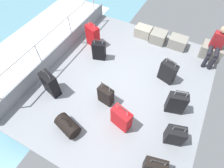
{
  "coord_description": "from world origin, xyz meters",
  "views": [
    {
      "loc": [
        1.14,
        -2.87,
        4.03
      ],
      "look_at": [
        -0.18,
        -0.36,
        0.25
      ],
      "focal_mm": 29.23,
      "sensor_mm": 36.0,
      "label": 1
    }
  ],
  "objects_px": {
    "suitcase_4": "(99,51)",
    "duffel_bag": "(68,126)",
    "suitcase_5": "(168,72)",
    "suitcase_1": "(175,135)",
    "suitcase_3": "(176,103)",
    "suitcase_8": "(93,36)",
    "cargo_crate_0": "(143,32)",
    "suitcase_6": "(155,167)",
    "cargo_crate_3": "(212,51)",
    "cargo_crate_2": "(178,42)",
    "suitcase_0": "(106,95)",
    "cargo_crate_1": "(158,37)",
    "passenger_seated": "(216,45)",
    "suitcase_7": "(121,118)",
    "suitcase_2": "(50,84)"
  },
  "relations": [
    {
      "from": "cargo_crate_0",
      "to": "suitcase_3",
      "type": "xyz_separation_m",
      "value": [
        1.75,
        -2.35,
        0.15
      ]
    },
    {
      "from": "cargo_crate_1",
      "to": "suitcase_0",
      "type": "relative_size",
      "value": 0.73
    },
    {
      "from": "suitcase_8",
      "to": "cargo_crate_0",
      "type": "bearing_deg",
      "value": 42.48
    },
    {
      "from": "cargo_crate_3",
      "to": "suitcase_2",
      "type": "height_order",
      "value": "suitcase_2"
    },
    {
      "from": "suitcase_1",
      "to": "suitcase_3",
      "type": "bearing_deg",
      "value": 104.92
    },
    {
      "from": "passenger_seated",
      "to": "suitcase_5",
      "type": "bearing_deg",
      "value": -124.4
    },
    {
      "from": "suitcase_2",
      "to": "suitcase_6",
      "type": "xyz_separation_m",
      "value": [
        3.01,
        -0.61,
        -0.07
      ]
    },
    {
      "from": "cargo_crate_0",
      "to": "suitcase_6",
      "type": "xyz_separation_m",
      "value": [
        1.78,
        -3.9,
        0.1
      ]
    },
    {
      "from": "suitcase_7",
      "to": "suitcase_8",
      "type": "height_order",
      "value": "suitcase_8"
    },
    {
      "from": "cargo_crate_0",
      "to": "suitcase_0",
      "type": "bearing_deg",
      "value": -86.94
    },
    {
      "from": "suitcase_8",
      "to": "suitcase_3",
      "type": "bearing_deg",
      "value": -21.45
    },
    {
      "from": "cargo_crate_0",
      "to": "suitcase_3",
      "type": "distance_m",
      "value": 2.93
    },
    {
      "from": "suitcase_1",
      "to": "suitcase_6",
      "type": "bearing_deg",
      "value": -101.87
    },
    {
      "from": "cargo_crate_1",
      "to": "suitcase_5",
      "type": "relative_size",
      "value": 0.7
    },
    {
      "from": "suitcase_5",
      "to": "suitcase_8",
      "type": "relative_size",
      "value": 0.86
    },
    {
      "from": "cargo_crate_3",
      "to": "suitcase_8",
      "type": "height_order",
      "value": "suitcase_8"
    },
    {
      "from": "passenger_seated",
      "to": "suitcase_8",
      "type": "xyz_separation_m",
      "value": [
        -3.47,
        -1.03,
        -0.24
      ]
    },
    {
      "from": "cargo_crate_1",
      "to": "cargo_crate_2",
      "type": "distance_m",
      "value": 0.64
    },
    {
      "from": "cargo_crate_1",
      "to": "suitcase_3",
      "type": "height_order",
      "value": "suitcase_3"
    },
    {
      "from": "cargo_crate_3",
      "to": "suitcase_1",
      "type": "bearing_deg",
      "value": -94.63
    },
    {
      "from": "suitcase_4",
      "to": "suitcase_6",
      "type": "relative_size",
      "value": 1.06
    },
    {
      "from": "cargo_crate_1",
      "to": "suitcase_1",
      "type": "distance_m",
      "value": 3.38
    },
    {
      "from": "cargo_crate_0",
      "to": "suitcase_4",
      "type": "height_order",
      "value": "suitcase_4"
    },
    {
      "from": "suitcase_2",
      "to": "suitcase_6",
      "type": "distance_m",
      "value": 3.08
    },
    {
      "from": "suitcase_4",
      "to": "duffel_bag",
      "type": "height_order",
      "value": "suitcase_4"
    },
    {
      "from": "cargo_crate_2",
      "to": "cargo_crate_1",
      "type": "bearing_deg",
      "value": -177.35
    },
    {
      "from": "suitcase_4",
      "to": "suitcase_7",
      "type": "distance_m",
      "value": 2.27
    },
    {
      "from": "suitcase_4",
      "to": "suitcase_1",
      "type": "bearing_deg",
      "value": -28.52
    },
    {
      "from": "suitcase_1",
      "to": "cargo_crate_1",
      "type": "bearing_deg",
      "value": 114.66
    },
    {
      "from": "cargo_crate_2",
      "to": "suitcase_5",
      "type": "relative_size",
      "value": 0.77
    },
    {
      "from": "passenger_seated",
      "to": "suitcase_4",
      "type": "bearing_deg",
      "value": -153.48
    },
    {
      "from": "suitcase_3",
      "to": "suitcase_5",
      "type": "relative_size",
      "value": 1.09
    },
    {
      "from": "cargo_crate_3",
      "to": "suitcase_1",
      "type": "xyz_separation_m",
      "value": [
        -0.26,
        -3.16,
        0.06
      ]
    },
    {
      "from": "suitcase_1",
      "to": "suitcase_4",
      "type": "relative_size",
      "value": 0.96
    },
    {
      "from": "suitcase_5",
      "to": "suitcase_6",
      "type": "xyz_separation_m",
      "value": [
        0.5,
        -2.41,
        -0.03
      ]
    },
    {
      "from": "suitcase_6",
      "to": "duffel_bag",
      "type": "xyz_separation_m",
      "value": [
        -2.03,
        -0.06,
        -0.1
      ]
    },
    {
      "from": "cargo_crate_2",
      "to": "suitcase_0",
      "type": "relative_size",
      "value": 0.8
    },
    {
      "from": "suitcase_2",
      "to": "suitcase_4",
      "type": "relative_size",
      "value": 1.19
    },
    {
      "from": "suitcase_4",
      "to": "suitcase_5",
      "type": "distance_m",
      "value": 2.06
    },
    {
      "from": "cargo_crate_2",
      "to": "suitcase_0",
      "type": "bearing_deg",
      "value": -109.48
    },
    {
      "from": "suitcase_0",
      "to": "suitcase_7",
      "type": "height_order",
      "value": "suitcase_7"
    },
    {
      "from": "cargo_crate_0",
      "to": "duffel_bag",
      "type": "bearing_deg",
      "value": -93.56
    },
    {
      "from": "suitcase_0",
      "to": "suitcase_6",
      "type": "bearing_deg",
      "value": -31.66
    },
    {
      "from": "suitcase_5",
      "to": "suitcase_7",
      "type": "distance_m",
      "value": 1.87
    },
    {
      "from": "passenger_seated",
      "to": "suitcase_6",
      "type": "height_order",
      "value": "passenger_seated"
    },
    {
      "from": "cargo_crate_1",
      "to": "suitcase_1",
      "type": "xyz_separation_m",
      "value": [
        1.41,
        -3.07,
        0.09
      ]
    },
    {
      "from": "cargo_crate_0",
      "to": "cargo_crate_1",
      "type": "distance_m",
      "value": 0.54
    },
    {
      "from": "suitcase_3",
      "to": "suitcase_2",
      "type": "bearing_deg",
      "value": -162.44
    },
    {
      "from": "suitcase_6",
      "to": "suitcase_7",
      "type": "height_order",
      "value": "suitcase_7"
    },
    {
      "from": "suitcase_4",
      "to": "suitcase_8",
      "type": "distance_m",
      "value": 0.68
    }
  ]
}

